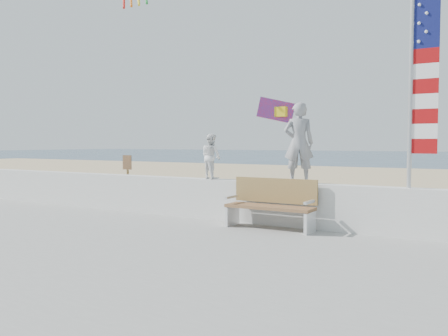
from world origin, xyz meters
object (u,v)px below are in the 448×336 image
at_px(child, 211,156).
at_px(flag, 418,81).
at_px(bench, 271,203).
at_px(adult, 299,143).

relative_size(child, flag, 0.29).
height_order(child, bench, child).
relative_size(bench, flag, 0.51).
distance_m(adult, bench, 1.35).
bearing_deg(child, bench, -173.92).
xyz_separation_m(bench, flag, (2.64, 0.45, 2.30)).
bearing_deg(bench, child, 165.20).
bearing_deg(child, adult, -159.11).
height_order(bench, flag, flag).
bearing_deg(child, flag, -159.12).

